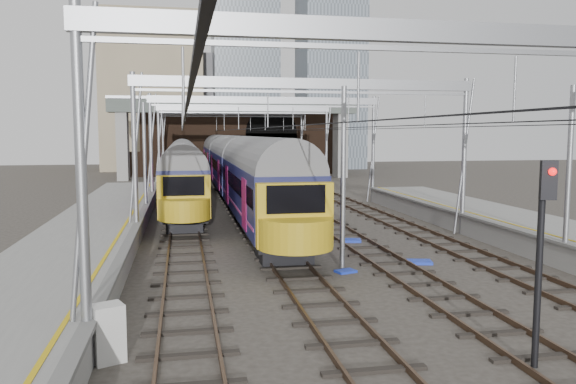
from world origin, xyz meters
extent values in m
plane|color=#38332D|center=(0.00, 0.00, 0.00)|extent=(160.00, 160.00, 0.00)
cube|color=gray|center=(-10.20, 2.50, 0.55)|extent=(4.20, 55.00, 1.10)
cube|color=slate|center=(-8.15, 2.50, 1.05)|extent=(0.35, 55.00, 0.12)
cube|color=gold|center=(-8.65, 2.50, 1.11)|extent=(0.12, 55.00, 0.01)
cube|color=#4C3828|center=(-6.72, 15.00, 0.09)|extent=(0.08, 80.00, 0.16)
cube|color=#4C3828|center=(-5.28, 15.00, 0.09)|extent=(0.08, 80.00, 0.16)
cube|color=black|center=(-6.00, 15.00, 0.01)|extent=(2.40, 80.00, 0.14)
cube|color=#4C3828|center=(-2.72, 15.00, 0.09)|extent=(0.08, 80.00, 0.16)
cube|color=#4C3828|center=(-1.28, 15.00, 0.09)|extent=(0.08, 80.00, 0.16)
cube|color=black|center=(-2.00, 15.00, 0.01)|extent=(2.40, 80.00, 0.14)
cube|color=#4C3828|center=(1.28, 15.00, 0.09)|extent=(0.08, 80.00, 0.16)
cube|color=#4C3828|center=(2.72, 15.00, 0.09)|extent=(0.08, 80.00, 0.16)
cube|color=black|center=(2.00, 15.00, 0.01)|extent=(2.40, 80.00, 0.14)
cube|color=#4C3828|center=(5.28, 15.00, 0.09)|extent=(0.08, 80.00, 0.16)
cube|color=#4C3828|center=(6.72, 15.00, 0.09)|extent=(0.08, 80.00, 0.16)
cube|color=black|center=(6.00, 15.00, 0.01)|extent=(2.40, 80.00, 0.14)
cylinder|color=gray|center=(-8.20, -6.00, 4.00)|extent=(0.24, 0.24, 8.00)
cube|color=gray|center=(0.00, -6.00, 7.60)|extent=(16.80, 0.28, 0.50)
cylinder|color=gray|center=(-8.20, 8.00, 4.00)|extent=(0.24, 0.24, 8.00)
cylinder|color=gray|center=(8.20, 8.00, 4.00)|extent=(0.24, 0.24, 8.00)
cube|color=gray|center=(0.00, 8.00, 7.60)|extent=(16.80, 0.28, 0.50)
cylinder|color=gray|center=(-8.20, 22.00, 4.00)|extent=(0.24, 0.24, 8.00)
cylinder|color=gray|center=(8.20, 22.00, 4.00)|extent=(0.24, 0.24, 8.00)
cube|color=gray|center=(0.00, 22.00, 7.60)|extent=(16.80, 0.28, 0.50)
cylinder|color=gray|center=(-8.20, 36.00, 4.00)|extent=(0.24, 0.24, 8.00)
cylinder|color=gray|center=(8.20, 36.00, 4.00)|extent=(0.24, 0.24, 8.00)
cube|color=gray|center=(0.00, 36.00, 7.60)|extent=(16.80, 0.28, 0.50)
cylinder|color=gray|center=(-8.20, 48.00, 4.00)|extent=(0.24, 0.24, 8.00)
cylinder|color=gray|center=(8.20, 48.00, 4.00)|extent=(0.24, 0.24, 8.00)
cube|color=gray|center=(0.00, 48.00, 7.60)|extent=(16.80, 0.28, 0.50)
cube|color=black|center=(-6.00, 15.00, 5.50)|extent=(0.03, 80.00, 0.03)
cube|color=black|center=(-2.00, 15.00, 5.50)|extent=(0.03, 80.00, 0.03)
cube|color=black|center=(2.00, 15.00, 5.50)|extent=(0.03, 80.00, 0.03)
cube|color=black|center=(6.00, 15.00, 5.50)|extent=(0.03, 80.00, 0.03)
cube|color=#312015|center=(2.00, 52.00, 4.50)|extent=(26.00, 2.00, 9.00)
cube|color=black|center=(5.00, 50.98, 2.60)|extent=(6.50, 0.10, 5.20)
cylinder|color=black|center=(5.00, 50.98, 5.20)|extent=(6.50, 0.10, 6.50)
cube|color=#312015|center=(-10.00, 51.00, 1.50)|extent=(6.00, 1.50, 3.00)
cube|color=gray|center=(-12.50, 46.00, 4.10)|extent=(1.20, 2.50, 8.20)
cube|color=gray|center=(12.50, 46.00, 4.10)|extent=(1.20, 2.50, 8.20)
cube|color=#505A53|center=(0.00, 46.00, 8.20)|extent=(28.00, 3.00, 1.40)
cube|color=gray|center=(0.00, 46.00, 9.10)|extent=(28.00, 3.00, 0.30)
cube|color=tan|center=(-10.00, 66.00, 11.00)|extent=(14.00, 12.00, 22.00)
cube|color=#4C5660|center=(4.00, 72.00, 16.00)|extent=(10.00, 10.00, 32.00)
cube|color=gray|center=(-2.00, 80.00, 9.00)|extent=(18.00, 14.00, 18.00)
cube|color=black|center=(-2.00, 35.60, 0.35)|extent=(2.30, 68.08, 0.70)
cube|color=#141848|center=(-2.00, 35.60, 2.31)|extent=(2.93, 68.08, 2.61)
cylinder|color=slate|center=(-2.00, 35.60, 3.61)|extent=(2.87, 67.58, 2.87)
cube|color=black|center=(-2.00, 35.60, 2.72)|extent=(2.95, 66.88, 0.78)
cube|color=#B93985|center=(-2.00, 35.60, 1.57)|extent=(2.95, 67.08, 0.13)
cube|color=gold|center=(-2.00, 1.41, 2.21)|extent=(2.87, 0.60, 2.41)
cube|color=black|center=(-2.00, 1.24, 2.83)|extent=(2.19, 0.08, 1.04)
cube|color=black|center=(-6.00, 24.72, 0.35)|extent=(2.09, 30.74, 0.70)
cube|color=#141848|center=(-6.00, 24.72, 2.19)|extent=(2.66, 30.74, 2.37)
cylinder|color=slate|center=(-6.00, 24.72, 3.37)|extent=(2.60, 30.24, 2.60)
cube|color=black|center=(-6.00, 24.72, 2.56)|extent=(2.68, 29.54, 0.71)
cube|color=#B93985|center=(-6.00, 24.72, 1.52)|extent=(2.68, 29.74, 0.11)
cube|color=gold|center=(-6.00, 9.20, 2.09)|extent=(2.60, 0.60, 2.17)
cube|color=black|center=(-6.00, 9.03, 2.66)|extent=(1.99, 0.08, 0.95)
cylinder|color=black|center=(-2.12, 3.71, 2.34)|extent=(0.16, 0.16, 4.68)
cube|color=black|center=(-2.12, 3.53, 4.39)|extent=(0.34, 0.18, 0.88)
sphere|color=red|center=(-2.12, 3.41, 4.59)|extent=(0.18, 0.18, 0.18)
cylinder|color=black|center=(1.63, -7.79, 2.26)|extent=(0.15, 0.15, 4.51)
cube|color=black|center=(1.63, -7.97, 4.23)|extent=(0.37, 0.28, 0.85)
sphere|color=red|center=(1.63, -8.09, 4.42)|extent=(0.17, 0.17, 0.17)
cube|color=silver|center=(-7.80, -5.71, 0.67)|extent=(0.84, 0.79, 1.35)
cube|color=#1A35C8|center=(-0.07, 1.29, 0.04)|extent=(0.86, 0.72, 0.09)
cube|color=#1A35C8|center=(1.89, 7.06, 0.06)|extent=(1.11, 0.90, 0.11)
cube|color=#1A35C8|center=(3.28, 2.17, 0.06)|extent=(1.09, 0.88, 0.11)
camera|label=1|loc=(-6.06, -18.66, 5.23)|focal=35.00mm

